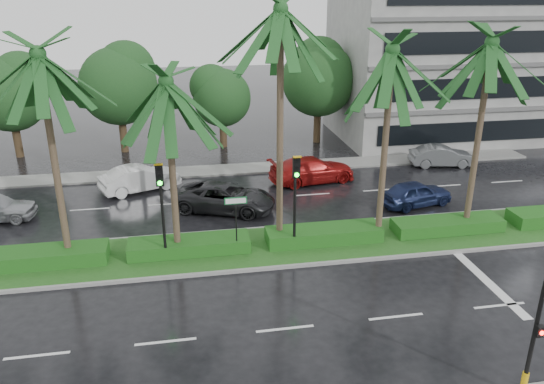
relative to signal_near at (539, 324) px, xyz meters
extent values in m
plane|color=black|center=(-6.00, 9.39, -2.50)|extent=(120.00, 120.00, 0.00)
cube|color=slate|center=(-6.00, 21.39, -2.44)|extent=(40.00, 2.00, 0.12)
cube|color=gray|center=(-6.00, 10.39, -2.43)|extent=(36.00, 4.00, 0.14)
cube|color=#1C501A|center=(-6.00, 10.39, -2.36)|extent=(35.60, 3.70, 0.02)
cube|color=#154915|center=(-15.00, 10.39, -2.05)|extent=(5.20, 1.40, 0.60)
cube|color=#154915|center=(-9.00, 10.39, -2.05)|extent=(5.20, 1.40, 0.60)
cube|color=#154915|center=(-3.00, 10.39, -2.05)|extent=(5.20, 1.40, 0.60)
cube|color=#154915|center=(3.00, 10.39, -2.05)|extent=(5.20, 1.40, 0.60)
cube|color=silver|center=(-18.00, 16.39, -2.50)|extent=(2.00, 0.12, 0.01)
cube|color=silver|center=(-14.00, 4.39, -2.50)|extent=(2.00, 0.12, 0.01)
cube|color=silver|center=(-14.00, 16.39, -2.50)|extent=(2.00, 0.12, 0.01)
cube|color=silver|center=(-10.00, 4.39, -2.50)|extent=(2.00, 0.12, 0.01)
cube|color=silver|center=(-10.00, 16.39, -2.50)|extent=(2.00, 0.12, 0.01)
cube|color=silver|center=(-6.00, 4.39, -2.50)|extent=(2.00, 0.12, 0.01)
cube|color=silver|center=(-6.00, 16.39, -2.50)|extent=(2.00, 0.12, 0.01)
cube|color=silver|center=(-2.00, 4.39, -2.50)|extent=(2.00, 0.12, 0.01)
cube|color=silver|center=(-2.00, 16.39, -2.50)|extent=(2.00, 0.12, 0.01)
cube|color=silver|center=(2.00, 4.39, -2.50)|extent=(2.00, 0.12, 0.01)
cube|color=silver|center=(2.00, 16.39, -2.50)|extent=(2.00, 0.12, 0.01)
cube|color=silver|center=(6.00, 16.39, -2.50)|extent=(2.00, 0.12, 0.01)
cube|color=silver|center=(10.00, 16.39, -2.50)|extent=(2.00, 0.12, 0.01)
cube|color=silver|center=(2.50, 6.39, -2.50)|extent=(0.40, 6.00, 0.01)
cylinder|color=#443727|center=(-14.00, 10.49, 1.88)|extent=(0.28, 0.28, 8.47)
cylinder|color=#443727|center=(-14.00, 10.49, -2.13)|extent=(0.40, 0.40, 0.44)
cylinder|color=#443727|center=(-9.50, 10.29, 1.33)|extent=(0.28, 0.28, 7.37)
cylinder|color=#443727|center=(-9.50, 10.29, -2.13)|extent=(0.40, 0.40, 0.44)
cylinder|color=#443727|center=(-5.00, 10.59, 2.62)|extent=(0.28, 0.28, 9.96)
cylinder|color=#443727|center=(-5.00, 10.59, -2.13)|extent=(0.40, 0.40, 0.44)
cylinder|color=#443727|center=(-0.50, 10.19, 1.84)|extent=(0.28, 0.28, 8.40)
cylinder|color=#443727|center=(-0.50, 10.19, -2.13)|extent=(0.40, 0.40, 0.44)
cylinder|color=#443727|center=(4.00, 10.49, 1.94)|extent=(0.28, 0.28, 8.58)
cylinder|color=#443727|center=(4.00, 10.49, -2.13)|extent=(0.40, 0.40, 0.44)
cylinder|color=black|center=(0.00, 0.09, -0.68)|extent=(0.12, 0.12, 3.40)
cylinder|color=gold|center=(0.00, 0.09, -2.03)|extent=(0.18, 0.18, 0.70)
cube|color=black|center=(0.00, -0.07, -0.18)|extent=(0.22, 0.16, 0.32)
cylinder|color=#FF0C05|center=(0.00, -0.16, -0.18)|extent=(0.12, 0.03, 0.12)
cylinder|color=black|center=(-10.00, 9.79, -0.65)|extent=(0.12, 0.12, 3.40)
cube|color=black|center=(-10.00, 9.61, 1.50)|extent=(0.30, 0.18, 0.90)
cube|color=gold|center=(-10.00, 9.49, 1.98)|extent=(0.34, 0.12, 0.06)
cylinder|color=black|center=(-10.00, 9.51, 1.80)|extent=(0.18, 0.04, 0.18)
cylinder|color=black|center=(-10.00, 9.51, 1.50)|extent=(0.18, 0.04, 0.18)
cylinder|color=#0CE519|center=(-10.00, 9.51, 1.20)|extent=(0.18, 0.04, 0.18)
cylinder|color=black|center=(-4.50, 9.79, -0.65)|extent=(0.12, 0.12, 3.40)
cube|color=black|center=(-4.50, 9.61, 1.50)|extent=(0.30, 0.18, 0.90)
cube|color=gold|center=(-4.50, 9.49, 1.98)|extent=(0.34, 0.12, 0.06)
cylinder|color=black|center=(-4.50, 9.51, 1.80)|extent=(0.18, 0.04, 0.18)
cylinder|color=black|center=(-4.50, 9.51, 1.50)|extent=(0.18, 0.04, 0.18)
cylinder|color=#0CE519|center=(-4.50, 9.51, 1.20)|extent=(0.18, 0.04, 0.18)
cylinder|color=black|center=(-7.00, 9.89, -1.05)|extent=(0.06, 0.06, 2.60)
cube|color=#0C5926|center=(-7.00, 9.86, 0.10)|extent=(0.95, 0.04, 0.30)
cube|color=white|center=(-7.00, 9.84, 0.10)|extent=(0.85, 0.01, 0.22)
cylinder|color=#3C291B|center=(-20.00, 26.89, -1.32)|extent=(0.52, 0.52, 2.37)
sphere|color=#14361A|center=(-20.00, 26.89, 1.76)|extent=(4.87, 4.87, 4.87)
sphere|color=#14361A|center=(-20.00, 27.19, 2.70)|extent=(3.65, 3.65, 3.65)
cylinder|color=#3C291B|center=(-13.00, 26.89, -1.23)|extent=(0.52, 0.52, 2.56)
sphere|color=#14361A|center=(-13.00, 26.89, 2.10)|extent=(5.26, 5.26, 5.26)
sphere|color=#14361A|center=(-13.00, 27.19, 3.12)|extent=(3.94, 3.94, 3.94)
cylinder|color=#3C291B|center=(-6.00, 26.89, -1.51)|extent=(0.52, 0.52, 1.98)
sphere|color=#14361A|center=(-6.00, 26.89, 1.07)|extent=(4.08, 4.08, 4.08)
sphere|color=#14361A|center=(-6.00, 27.19, 1.86)|extent=(3.06, 3.06, 3.06)
cylinder|color=#3C291B|center=(1.00, 26.89, -1.21)|extent=(0.52, 0.52, 2.58)
sphere|color=#14361A|center=(1.00, 26.89, 2.14)|extent=(5.31, 5.31, 5.31)
sphere|color=#14361A|center=(1.00, 27.19, 3.18)|extent=(3.98, 3.98, 3.98)
cylinder|color=#3C291B|center=(8.00, 26.89, -1.27)|extent=(0.52, 0.52, 2.47)
sphere|color=#14361A|center=(8.00, 26.89, 1.94)|extent=(5.08, 5.08, 5.08)
sphere|color=#14361A|center=(8.00, 27.19, 2.92)|extent=(3.81, 3.81, 3.81)
cube|color=gray|center=(11.00, 27.39, 3.50)|extent=(16.00, 10.00, 12.00)
imported|color=silver|center=(-11.50, 18.76, -1.77)|extent=(3.16, 4.71, 1.47)
imported|color=black|center=(-7.00, 15.03, -1.79)|extent=(4.12, 5.67, 1.43)
imported|color=maroon|center=(-1.50, 18.47, -1.76)|extent=(2.92, 5.43, 1.50)
imported|color=#18224A|center=(3.00, 13.92, -1.83)|extent=(2.44, 4.21, 1.35)
imported|color=slate|center=(7.50, 19.89, -1.83)|extent=(2.00, 4.25, 1.35)
camera|label=1|loc=(-9.11, -10.43, 8.36)|focal=35.00mm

